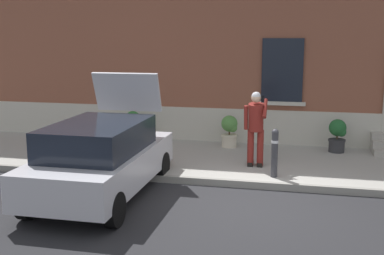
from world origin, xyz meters
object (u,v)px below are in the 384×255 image
bollard_near_person (275,151)px  person_on_phone (256,124)px  planter_cream (230,130)px  hatchback_car_silver (102,157)px  bollard_far_left (81,141)px  planter_charcoal (338,135)px  planter_olive (133,125)px

bollard_near_person → person_on_phone: 0.96m
person_on_phone → planter_cream: size_ratio=2.03×
bollard_near_person → person_on_phone: bearing=123.8°
hatchback_car_silver → person_on_phone: hatchback_car_silver is taller
bollard_near_person → bollard_far_left: (-4.43, 0.00, 0.00)m
bollard_far_left → planter_cream: 4.04m
person_on_phone → bollard_near_person: bearing=-58.8°
bollard_near_person → planter_cream: bollard_near_person is taller
bollard_near_person → planter_charcoal: bollard_near_person is taller
person_on_phone → planter_charcoal: 2.78m
bollard_near_person → planter_olive: (-4.14, 2.76, -0.11)m
bollard_near_person → planter_charcoal: bearing=61.0°
planter_olive → hatchback_car_silver: bearing=-78.2°
bollard_near_person → planter_charcoal: 3.01m
bollard_near_person → person_on_phone: size_ratio=0.60×
hatchback_car_silver → person_on_phone: bearing=40.1°
person_on_phone → planter_charcoal: person_on_phone is taller
bollard_far_left → planter_olive: bollard_far_left is taller
planter_olive → planter_charcoal: bearing=-1.3°
hatchback_car_silver → bollard_far_left: 2.01m
person_on_phone → planter_charcoal: (1.93, 1.92, -0.54)m
bollard_far_left → planter_charcoal: bearing=24.1°
hatchback_car_silver → planter_charcoal: size_ratio=4.73×
planter_olive → bollard_near_person: bearing=-33.7°
hatchback_car_silver → planter_cream: bearing=65.8°
planter_olive → person_on_phone: bearing=-29.3°
bollard_near_person → person_on_phone: person_on_phone is taller
planter_cream → person_on_phone: bearing=-65.4°
planter_olive → planter_cream: bearing=-3.4°
planter_cream → bollard_far_left: bearing=-140.0°
bollard_near_person → planter_olive: size_ratio=1.22×
bollard_near_person → planter_charcoal: (1.46, 2.63, -0.11)m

